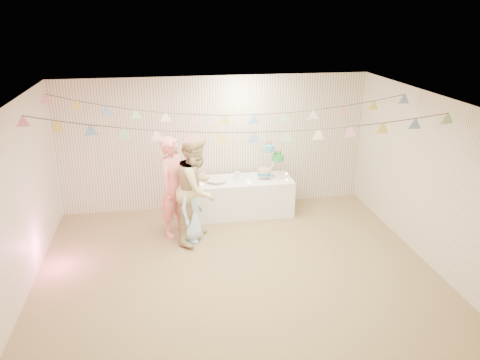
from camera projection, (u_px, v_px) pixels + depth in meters
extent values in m
plane|color=olive|center=(236.00, 268.00, 7.24)|extent=(6.00, 6.00, 0.00)
plane|color=silver|center=(235.00, 101.00, 6.33)|extent=(6.00, 6.00, 0.00)
plane|color=white|center=(215.00, 143.00, 9.09)|extent=(6.00, 6.00, 0.00)
plane|color=white|center=(278.00, 285.00, 4.48)|extent=(6.00, 6.00, 0.00)
plane|color=white|center=(17.00, 204.00, 6.31)|extent=(5.00, 5.00, 0.00)
plane|color=white|center=(426.00, 178.00, 7.26)|extent=(5.00, 5.00, 0.00)
cube|color=white|center=(243.00, 197.00, 9.02)|extent=(1.88, 0.75, 0.70)
cylinder|color=white|center=(217.00, 179.00, 8.76)|extent=(0.38, 0.38, 0.02)
imported|color=#F98482|center=(174.00, 187.00, 8.04)|extent=(0.73, 0.78, 1.79)
imported|color=tan|center=(197.00, 189.00, 7.83)|extent=(1.05, 1.13, 1.87)
imported|color=#B4E1FF|center=(190.00, 204.00, 7.91)|extent=(0.66, 0.76, 1.31)
cylinder|color=#FFD88C|center=(202.00, 184.00, 8.63)|extent=(0.04, 0.04, 0.03)
cylinder|color=#FFD88C|center=(223.00, 177.00, 9.01)|extent=(0.04, 0.04, 0.03)
cylinder|color=#FFD88C|center=(250.00, 183.00, 8.71)|extent=(0.04, 0.04, 0.03)
cylinder|color=#FFD88C|center=(258.00, 174.00, 9.15)|extent=(0.04, 0.04, 0.03)
cylinder|color=#FFD88C|center=(287.00, 180.00, 8.86)|extent=(0.04, 0.04, 0.03)
cylinder|color=#FFD88C|center=(286.00, 174.00, 9.18)|extent=(0.04, 0.04, 0.03)
cylinder|color=#FFD88C|center=(248.00, 181.00, 8.79)|extent=(0.04, 0.04, 0.03)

